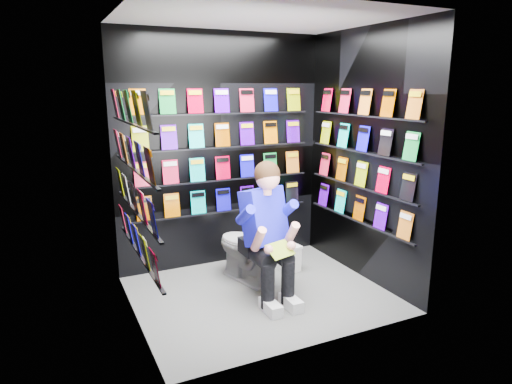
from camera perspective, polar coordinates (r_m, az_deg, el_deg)
name	(u,v)px	position (r m, az deg, el deg)	size (l,w,h in m)	color
floor	(260,294)	(4.64, 0.53, -12.67)	(2.40, 2.40, 0.00)	slate
ceiling	(261,17)	(4.21, 0.61, 21.08)	(2.40, 2.40, 0.00)	white
wall_back	(222,151)	(5.14, -4.32, 5.08)	(2.40, 0.04, 2.60)	black
wall_front	(320,186)	(3.38, 7.99, 0.73)	(2.40, 0.04, 2.60)	black
wall_left	(129,176)	(3.87, -15.63, 1.95)	(0.04, 2.00, 2.60)	black
wall_right	(365,157)	(4.87, 13.41, 4.31)	(0.04, 2.00, 2.60)	black
comics_back	(223,151)	(5.11, -4.20, 5.09)	(2.10, 0.06, 1.37)	#BF0028
comics_left	(132,175)	(3.88, -15.20, 2.07)	(0.06, 1.70, 1.37)	#BF0028
comics_right	(362,156)	(4.85, 13.13, 4.35)	(0.06, 1.70, 1.37)	#BF0028
toilet	(247,247)	(4.83, -1.14, -6.86)	(0.42, 0.75, 0.73)	silver
longbox	(285,257)	(5.21, 3.63, -8.09)	(0.20, 0.36, 0.27)	white
longbox_lid	(285,245)	(5.16, 3.65, -6.57)	(0.21, 0.37, 0.03)	white
reader	(263,217)	(4.37, 0.89, -3.20)	(0.55, 0.80, 1.48)	#0B08C9
held_comic	(280,250)	(4.14, 3.03, -7.21)	(0.26, 0.01, 0.18)	green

